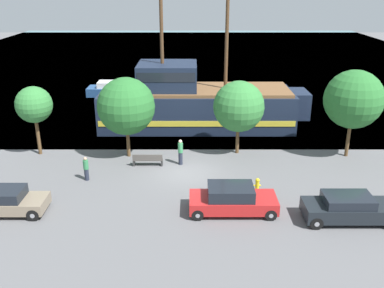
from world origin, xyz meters
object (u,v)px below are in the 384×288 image
object	(u,v)px
parked_car_curb_rear	(233,199)
fire_hydrant	(258,184)
pirate_ship	(195,103)
pedestrian_walking_far	(181,152)
parked_car_curb_front	(350,208)
pedestrian_walking_near	(87,169)
parked_car_curb_mid	(5,201)
moored_boat_dockside	(112,90)
bench_promenade_east	(148,160)
moored_boat_outer	(271,99)

from	to	relation	value
parked_car_curb_rear	fire_hydrant	size ratio (longest dim) A/B	6.03
pirate_ship	pedestrian_walking_far	size ratio (longest dim) A/B	9.71
parked_car_curb_front	pedestrian_walking_near	distance (m)	15.26
parked_car_curb_front	parked_car_curb_rear	size ratio (longest dim) A/B	1.01
parked_car_curb_front	fire_hydrant	bearing A→B (deg)	140.70
parked_car_curb_rear	fire_hydrant	bearing A→B (deg)	55.73
pirate_ship	pedestrian_walking_far	world-z (taller)	pirate_ship
fire_hydrant	pedestrian_walking_near	world-z (taller)	pedestrian_walking_near
parked_car_curb_mid	fire_hydrant	world-z (taller)	parked_car_curb_mid
moored_boat_dockside	bench_promenade_east	distance (m)	19.78
pedestrian_walking_near	parked_car_curb_rear	bearing A→B (deg)	-24.28
parked_car_curb_front	pedestrian_walking_near	world-z (taller)	pedestrian_walking_near
parked_car_curb_mid	fire_hydrant	size ratio (longest dim) A/B	5.56
fire_hydrant	bench_promenade_east	size ratio (longest dim) A/B	0.39
moored_boat_dockside	parked_car_curb_rear	size ratio (longest dim) A/B	1.09
parked_car_curb_front	pedestrian_walking_near	size ratio (longest dim) A/B	3.06
moored_boat_dockside	parked_car_curb_rear	xyz separation A→B (m)	(10.85, -24.96, 0.16)
parked_car_curb_front	pirate_ship	bearing A→B (deg)	116.96
moored_boat_dockside	fire_hydrant	bearing A→B (deg)	-60.81
parked_car_curb_rear	bench_promenade_east	size ratio (longest dim) A/B	2.33
pirate_ship	parked_car_curb_mid	world-z (taller)	pirate_ship
pedestrian_walking_near	parked_car_curb_front	bearing A→B (deg)	-18.33
parked_car_curb_mid	bench_promenade_east	xyz separation A→B (m)	(6.92, 6.15, -0.24)
moored_boat_outer	parked_car_curb_front	bearing A→B (deg)	-89.12
pirate_ship	parked_car_curb_mid	distance (m)	17.69
bench_promenade_east	moored_boat_dockside	bearing A→B (deg)	106.99
moored_boat_dockside	pedestrian_walking_near	size ratio (longest dim) A/B	3.31
pirate_ship	bench_promenade_east	xyz separation A→B (m)	(-3.16, -8.33, -1.56)
moored_boat_outer	fire_hydrant	distance (m)	18.37
bench_promenade_east	parked_car_curb_mid	bearing A→B (deg)	-138.39
parked_car_curb_front	pedestrian_walking_far	xyz separation A→B (m)	(-8.76, 7.20, 0.17)
moored_boat_outer	pedestrian_walking_far	distance (m)	16.48
parked_car_curb_mid	parked_car_curb_rear	bearing A→B (deg)	0.53
moored_boat_dockside	moored_boat_outer	distance (m)	16.99
fire_hydrant	parked_car_curb_front	bearing A→B (deg)	-39.30
pedestrian_walking_far	bench_promenade_east	bearing A→B (deg)	-173.22
parked_car_curb_mid	bench_promenade_east	bearing A→B (deg)	41.61
pedestrian_walking_near	pedestrian_walking_far	size ratio (longest dim) A/B	0.86
pedestrian_walking_far	pedestrian_walking_near	bearing A→B (deg)	-157.26
moored_boat_outer	parked_car_curb_rear	bearing A→B (deg)	-105.13
pirate_ship	parked_car_curb_mid	bearing A→B (deg)	-124.86
pirate_ship	parked_car_curb_front	bearing A→B (deg)	-63.04
moored_boat_dockside	parked_car_curb_mid	world-z (taller)	moored_boat_dockside
pirate_ship	pedestrian_walking_far	xyz separation A→B (m)	(-0.99, -8.07, -1.11)
parked_car_curb_front	moored_boat_outer	bearing A→B (deg)	90.88
pirate_ship	parked_car_curb_rear	bearing A→B (deg)	-82.44
moored_boat_outer	parked_car_curb_rear	distance (m)	21.19
parked_car_curb_mid	parked_car_curb_rear	world-z (taller)	parked_car_curb_rear
pirate_ship	parked_car_curb_mid	xyz separation A→B (m)	(-10.08, -14.47, -1.32)
moored_boat_outer	bench_promenade_east	world-z (taller)	moored_boat_outer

